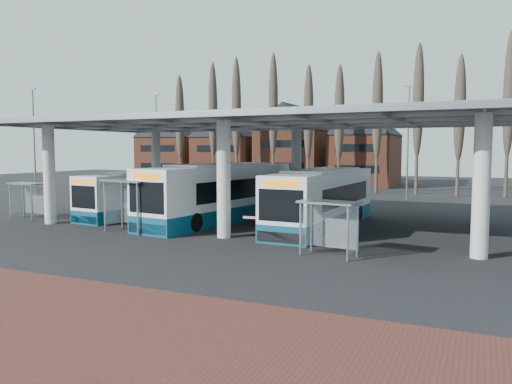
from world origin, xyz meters
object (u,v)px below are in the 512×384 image
at_px(bus_1, 221,194).
at_px(shelter_2, 330,216).
at_px(bus_2, 323,200).
at_px(shelter_1, 132,194).
at_px(shelter_0, 29,192).
at_px(bus_0, 147,194).

distance_m(bus_1, shelter_2, 11.75).
distance_m(bus_1, bus_2, 6.64).
bearing_deg(shelter_1, bus_2, 42.54).
xyz_separation_m(bus_1, shelter_1, (-2.57, -5.65, 0.38)).
xyz_separation_m(shelter_1, shelter_2, (11.74, -1.69, -0.39)).
distance_m(bus_1, shelter_1, 6.22).
height_order(bus_2, shelter_2, bus_2).
bearing_deg(bus_2, shelter_1, -145.78).
bearing_deg(bus_2, shelter_0, -165.34).
height_order(bus_1, bus_2, bus_1).
relative_size(bus_1, shelter_1, 4.02).
xyz_separation_m(bus_1, bus_2, (6.64, 0.13, -0.12)).
distance_m(bus_0, shelter_0, 7.62).
xyz_separation_m(bus_2, shelter_1, (-9.21, -5.78, 0.49)).
xyz_separation_m(bus_0, shelter_1, (3.58, -6.22, 0.66)).
bearing_deg(shelter_2, shelter_0, -178.98).
height_order(bus_0, shelter_0, bus_0).
bearing_deg(bus_0, shelter_0, -136.51).
distance_m(bus_2, shelter_1, 10.88).
relative_size(bus_1, bus_2, 1.08).
relative_size(bus_0, bus_2, 0.90).
bearing_deg(bus_0, shelter_2, -21.32).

